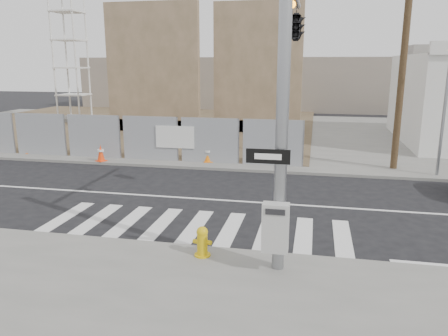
% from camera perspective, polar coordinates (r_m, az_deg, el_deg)
% --- Properties ---
extents(ground, '(100.00, 100.00, 0.00)m').
position_cam_1_polar(ground, '(14.65, -1.15, -4.18)').
color(ground, black).
rests_on(ground, ground).
extents(sidewalk_far, '(50.00, 20.00, 0.12)m').
position_cam_1_polar(sidewalk_far, '(28.12, 5.28, 4.48)').
color(sidewalk_far, slate).
rests_on(sidewalk_far, ground).
extents(signal_pole, '(0.96, 5.87, 7.00)m').
position_cam_1_polar(signal_pole, '(11.58, 8.90, 14.97)').
color(signal_pole, gray).
rests_on(signal_pole, sidewalk_near).
extents(far_signal_pole, '(0.16, 0.20, 5.60)m').
position_cam_1_polar(far_signal_pole, '(18.86, 27.09, 9.11)').
color(far_signal_pole, gray).
rests_on(far_signal_pole, sidewalk_far).
extents(chain_link_fence, '(24.60, 0.04, 2.00)m').
position_cam_1_polar(chain_link_fence, '(23.02, -23.22, 4.10)').
color(chain_link_fence, gray).
rests_on(chain_link_fence, sidewalk_far).
extents(concrete_wall_left, '(6.00, 1.30, 8.00)m').
position_cam_1_polar(concrete_wall_left, '(28.57, -9.16, 11.20)').
color(concrete_wall_left, brown).
rests_on(concrete_wall_left, sidewalk_far).
extents(concrete_wall_right, '(5.50, 1.30, 8.00)m').
position_cam_1_polar(concrete_wall_right, '(27.94, 4.41, 11.28)').
color(concrete_wall_right, brown).
rests_on(concrete_wall_right, sidewalk_far).
extents(utility_pole_right, '(1.60, 0.28, 10.00)m').
position_cam_1_polar(utility_pole_right, '(19.41, 22.55, 14.74)').
color(utility_pole_right, '#473721').
rests_on(utility_pole_right, sidewalk_far).
extents(fire_hydrant, '(0.47, 0.47, 0.71)m').
position_cam_1_polar(fire_hydrant, '(10.18, -2.85, -9.55)').
color(fire_hydrant, gold).
rests_on(fire_hydrant, sidewalk_near).
extents(traffic_cone_b, '(0.42, 0.42, 0.63)m').
position_cam_1_polar(traffic_cone_b, '(23.60, -24.10, 2.51)').
color(traffic_cone_b, orange).
rests_on(traffic_cone_b, sidewalk_far).
extents(traffic_cone_c, '(0.52, 0.52, 0.76)m').
position_cam_1_polar(traffic_cone_c, '(20.56, -15.80, 1.89)').
color(traffic_cone_c, '#FF3D0D').
rests_on(traffic_cone_c, sidewalk_far).
extents(traffic_cone_d, '(0.49, 0.49, 0.76)m').
position_cam_1_polar(traffic_cone_d, '(19.66, -2.10, 1.87)').
color(traffic_cone_d, orange).
rests_on(traffic_cone_d, sidewalk_far).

